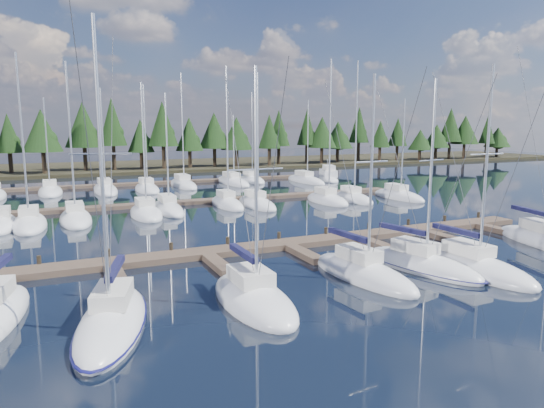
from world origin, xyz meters
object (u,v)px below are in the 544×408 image
front_sailboat_3 (363,273)px  motor_yacht_right (328,178)px  front_sailboat_4 (420,265)px  front_sailboat_1 (112,321)px  front_sailboat_5 (473,267)px  main_dock (289,246)px  front_sailboat_2 (253,299)px

front_sailboat_3 → motor_yacht_right: size_ratio=1.42×
front_sailboat_3 → motor_yacht_right: 50.52m
front_sailboat_4 → motor_yacht_right: size_ratio=1.41×
front_sailboat_1 → front_sailboat_5: (20.56, -0.43, -0.01)m
front_sailboat_5 → front_sailboat_3: bearing=165.7°
main_dock → front_sailboat_5: size_ratio=3.44×
front_sailboat_1 → motor_yacht_right: (38.20, 45.56, 0.17)m
front_sailboat_3 → main_dock: bearing=96.5°
main_dock → front_sailboat_1: (-12.99, -8.99, 0.08)m
front_sailboat_4 → main_dock: bearing=123.6°
front_sailboat_5 → motor_yacht_right: size_ratio=1.50×
front_sailboat_2 → front_sailboat_5: 13.95m
front_sailboat_3 → front_sailboat_1: bearing=-174.7°
front_sailboat_1 → front_sailboat_4: front_sailboat_1 is taller
front_sailboat_2 → front_sailboat_5: size_ratio=0.94×
front_sailboat_4 → front_sailboat_5: bearing=-35.1°
front_sailboat_2 → front_sailboat_4: front_sailboat_4 is taller
front_sailboat_4 → front_sailboat_5: 3.04m
front_sailboat_4 → front_sailboat_1: bearing=-175.8°
front_sailboat_1 → front_sailboat_3: bearing=5.3°
front_sailboat_2 → front_sailboat_5: bearing=-2.0°
main_dock → motor_yacht_right: size_ratio=5.15×
front_sailboat_4 → motor_yacht_right: 48.60m
front_sailboat_1 → main_dock: bearing=34.7°
front_sailboat_1 → front_sailboat_3: front_sailboat_1 is taller
front_sailboat_2 → front_sailboat_5: front_sailboat_5 is taller
front_sailboat_1 → front_sailboat_2: front_sailboat_1 is taller
main_dock → front_sailboat_4: size_ratio=3.64×
front_sailboat_4 → motor_yacht_right: (20.13, 44.24, 0.18)m
main_dock → front_sailboat_4: (5.08, -7.66, 0.07)m
main_dock → front_sailboat_1: bearing=-145.3°
front_sailboat_3 → motor_yacht_right: (24.33, 44.28, 0.17)m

